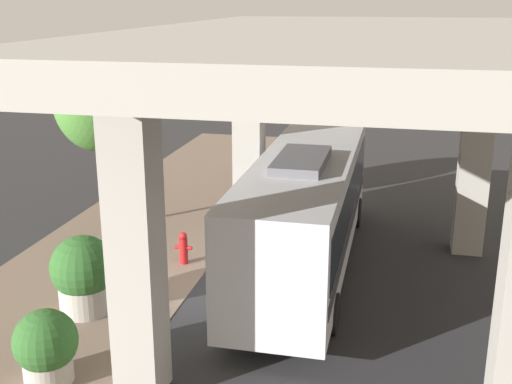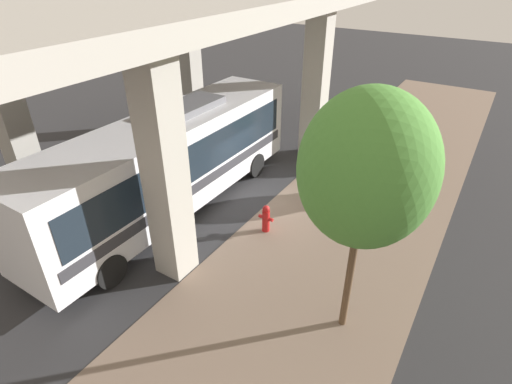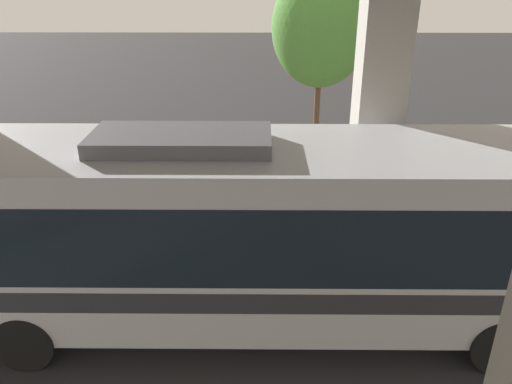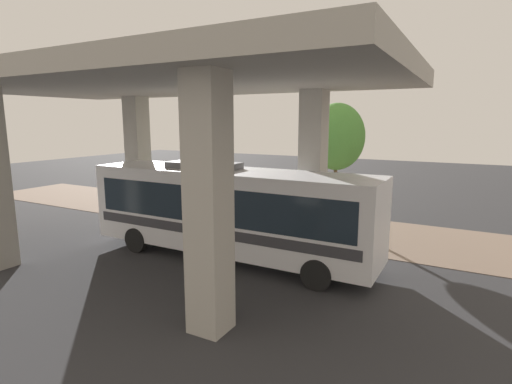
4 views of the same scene
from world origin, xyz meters
The scene contains 8 objects.
ground_plane centered at (0.00, 0.00, 0.00)m, with size 80.00×80.00×0.00m, color #2D2D30.
sidewalk_strip centered at (-3.00, 0.00, 0.01)m, with size 6.00×40.00×0.02m.
overpass centered at (4.00, 0.00, 6.05)m, with size 9.40×17.24×6.96m.
bus centered at (2.77, 2.17, 1.98)m, with size 2.65×11.28×3.65m.
fire_hydrant centered at (-0.80, 1.64, 0.51)m, with size 0.53×0.25×1.00m.
planter_front centered at (-2.21, -1.80, 1.02)m, with size 1.61×1.61×2.02m.
planter_middle centered at (-1.51, -4.81, 0.81)m, with size 1.32×1.32×1.60m.
street_tree_near centered at (-4.46, 3.99, 4.40)m, with size 2.79×2.79×6.08m.
Camera 4 is at (15.15, 10.10, 5.21)m, focal length 28.00 mm.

